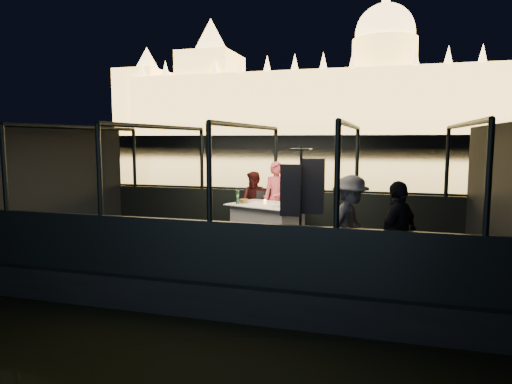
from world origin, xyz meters
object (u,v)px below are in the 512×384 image
(chair_port_left, at_px, (264,214))
(passenger_dark, at_px, (398,229))
(person_man_maroon, at_px, (254,199))
(wine_bottle, at_px, (237,196))
(passenger_stripe, at_px, (350,221))
(chair_port_right, at_px, (291,215))
(coat_stand, at_px, (300,217))
(person_woman_coral, at_px, (277,200))
(dining_table_central, at_px, (267,223))

(chair_port_left, xyz_separation_m, passenger_dark, (2.71, -3.03, 0.40))
(person_man_maroon, height_order, wine_bottle, person_man_maroon)
(person_man_maroon, relative_size, wine_bottle, 4.05)
(passenger_stripe, xyz_separation_m, passenger_dark, (0.68, -0.48, 0.00))
(passenger_dark, bearing_deg, person_man_maroon, -107.32)
(chair_port_right, distance_m, passenger_dark, 3.72)
(coat_stand, xyz_separation_m, person_woman_coral, (-1.04, 2.85, -0.15))
(passenger_dark, distance_m, wine_bottle, 3.83)
(dining_table_central, bearing_deg, chair_port_left, 111.15)
(person_woman_coral, xyz_separation_m, passenger_dark, (2.44, -3.12, 0.10))
(chair_port_right, relative_size, passenger_dark, 0.61)
(person_woman_coral, bearing_deg, chair_port_left, -178.81)
(person_man_maroon, bearing_deg, passenger_dark, -24.97)
(passenger_stripe, bearing_deg, dining_table_central, 62.93)
(dining_table_central, bearing_deg, passenger_stripe, -47.09)
(chair_port_left, distance_m, person_woman_coral, 0.42)
(coat_stand, distance_m, person_man_maroon, 3.33)
(passenger_stripe, xyz_separation_m, wine_bottle, (-2.39, 1.82, 0.06))
(dining_table_central, bearing_deg, person_woman_coral, 87.69)
(coat_stand, distance_m, wine_bottle, 2.62)
(chair_port_right, relative_size, person_man_maroon, 0.67)
(person_man_maroon, bearing_deg, passenger_stripe, -27.74)
(person_woman_coral, bearing_deg, chair_port_right, -33.35)
(chair_port_left, xyz_separation_m, coat_stand, (1.31, -2.76, 0.45))
(chair_port_right, distance_m, person_man_maroon, 0.93)
(person_woman_coral, xyz_separation_m, person_man_maroon, (-0.54, 0.08, 0.00))
(dining_table_central, relative_size, person_woman_coral, 0.91)
(chair_port_left, height_order, coat_stand, coat_stand)
(coat_stand, xyz_separation_m, person_man_maroon, (-1.58, 2.92, -0.15))
(chair_port_right, bearing_deg, passenger_dark, -77.23)
(dining_table_central, bearing_deg, chair_port_right, 60.60)
(passenger_dark, bearing_deg, wine_bottle, -97.07)
(dining_table_central, height_order, chair_port_right, chair_port_right)
(coat_stand, relative_size, person_man_maroon, 1.45)
(person_woman_coral, relative_size, wine_bottle, 4.74)
(coat_stand, height_order, passenger_stripe, coat_stand)
(wine_bottle, bearing_deg, passenger_dark, -36.83)
(passenger_stripe, relative_size, passenger_dark, 1.02)
(coat_stand, bearing_deg, chair_port_right, 104.59)
(passenger_dark, bearing_deg, chair_port_left, -108.42)
(coat_stand, distance_m, person_woman_coral, 3.03)
(chair_port_left, bearing_deg, person_man_maroon, 125.74)
(chair_port_left, relative_size, passenger_stripe, 0.61)
(chair_port_left, relative_size, chair_port_right, 1.02)
(person_man_maroon, bearing_deg, coat_stand, -39.57)
(chair_port_left, height_order, person_man_maroon, person_man_maroon)
(passenger_dark, height_order, wine_bottle, passenger_dark)
(coat_stand, bearing_deg, wine_bottle, 129.52)
(dining_table_central, height_order, person_woman_coral, person_woman_coral)
(chair_port_right, distance_m, passenger_stripe, 2.95)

